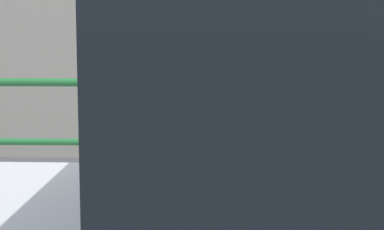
% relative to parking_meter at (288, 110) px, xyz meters
% --- Properties ---
extents(parking_meter, '(0.17, 0.17, 1.50)m').
position_rel_parking_meter_xyz_m(parking_meter, '(0.00, 0.00, 0.00)').
color(parking_meter, slate).
rests_on(parking_meter, sidewalk_curb).
extents(pedestrian_at_meter, '(0.67, 0.39, 1.60)m').
position_rel_parking_meter_xyz_m(pedestrian_at_meter, '(-0.68, 0.22, -0.17)').
color(pedestrian_at_meter, black).
rests_on(pedestrian_at_meter, sidewalk_curb).
extents(background_railing, '(24.06, 0.06, 1.02)m').
position_rel_parking_meter_xyz_m(background_railing, '(0.30, 2.18, -0.34)').
color(background_railing, '#1E602D').
rests_on(background_railing, sidewalk_curb).
extents(backdrop_wall, '(32.00, 0.50, 2.84)m').
position_rel_parking_meter_xyz_m(backdrop_wall, '(0.30, 5.19, 0.22)').
color(backdrop_wall, gray).
rests_on(backdrop_wall, ground).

